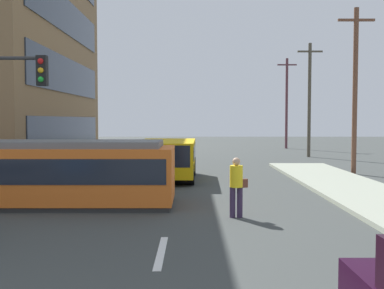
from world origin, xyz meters
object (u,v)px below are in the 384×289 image
at_px(parked_sedan_furthest, 85,160).
at_px(pedestrian_crossing, 236,184).
at_px(utility_pole_mid, 354,88).
at_px(parked_sedan_far, 52,172).
at_px(utility_pole_distant, 286,102).
at_px(streetcar_tram, 53,172).
at_px(utility_pole_far, 309,98).
at_px(city_bus, 166,157).

bearing_deg(parked_sedan_furthest, pedestrian_crossing, -59.15).
height_order(pedestrian_crossing, utility_pole_mid, utility_pole_mid).
bearing_deg(parked_sedan_far, utility_pole_distant, 59.96).
xyz_separation_m(streetcar_tram, utility_pole_distant, (13.24, 29.03, 3.33)).
bearing_deg(streetcar_tram, pedestrian_crossing, -17.85).
height_order(parked_sedan_furthest, utility_pole_far, utility_pole_far).
height_order(streetcar_tram, utility_pole_far, utility_pole_far).
distance_m(parked_sedan_furthest, utility_pole_far, 17.37).
xyz_separation_m(city_bus, utility_pole_far, (9.64, 12.77, 3.28)).
bearing_deg(city_bus, parked_sedan_far, -152.23).
distance_m(parked_sedan_furthest, utility_pole_mid, 14.18).
relative_size(parked_sedan_far, parked_sedan_furthest, 1.03).
relative_size(parked_sedan_far, utility_pole_mid, 0.54).
bearing_deg(utility_pole_distant, pedestrian_crossing, -103.91).
height_order(city_bus, parked_sedan_far, city_bus).
relative_size(streetcar_tram, utility_pole_distant, 0.90).
distance_m(city_bus, utility_pole_distant, 25.04).
bearing_deg(utility_pole_mid, streetcar_tram, -145.81).
distance_m(parked_sedan_far, utility_pole_distant, 29.20).
distance_m(streetcar_tram, parked_sedan_far, 4.18).
height_order(streetcar_tram, parked_sedan_far, streetcar_tram).
xyz_separation_m(city_bus, parked_sedan_furthest, (-4.44, 3.29, -0.39)).
height_order(pedestrian_crossing, utility_pole_far, utility_pole_far).
height_order(parked_sedan_far, utility_pole_far, utility_pole_far).
bearing_deg(utility_pole_distant, parked_sedan_furthest, -126.67).
height_order(parked_sedan_far, parked_sedan_furthest, same).
height_order(city_bus, utility_pole_mid, utility_pole_mid).
distance_m(streetcar_tram, utility_pole_far, 23.25).
relative_size(parked_sedan_furthest, utility_pole_far, 0.52).
height_order(utility_pole_far, utility_pole_distant, utility_pole_distant).
bearing_deg(city_bus, parked_sedan_furthest, 143.48).
bearing_deg(streetcar_tram, utility_pole_far, 56.02).
bearing_deg(pedestrian_crossing, utility_pole_far, 70.85).
relative_size(utility_pole_mid, utility_pole_far, 1.00).
bearing_deg(parked_sedan_far, utility_pole_far, 46.99).
bearing_deg(parked_sedan_far, streetcar_tram, -72.52).
relative_size(city_bus, utility_pole_far, 0.63).
bearing_deg(utility_pole_far, utility_pole_distant, 87.84).
relative_size(city_bus, utility_pole_mid, 0.63).
bearing_deg(utility_pole_mid, parked_sedan_far, -161.84).
relative_size(utility_pole_far, utility_pole_distant, 0.98).
xyz_separation_m(pedestrian_crossing, utility_pole_mid, (6.83, 10.26, 3.34)).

